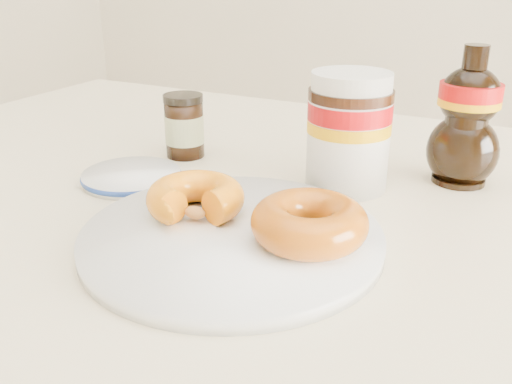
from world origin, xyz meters
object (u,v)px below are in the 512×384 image
at_px(dining_table, 316,284).
at_px(plate, 232,237).
at_px(donut_bitten, 196,198).
at_px(blue_rim_saucer, 132,176).
at_px(syrup_bottle, 467,116).
at_px(dark_jar, 184,126).
at_px(nutella_jar, 349,127).
at_px(donut_whole, 309,222).

height_order(dining_table, plate, plate).
xyz_separation_m(donut_bitten, blue_rim_saucer, (-0.14, 0.07, -0.02)).
relative_size(donut_bitten, syrup_bottle, 0.60).
relative_size(syrup_bottle, dark_jar, 1.92).
xyz_separation_m(plate, donut_bitten, (-0.05, 0.02, 0.02)).
xyz_separation_m(dining_table, blue_rim_saucer, (-0.24, -0.01, 0.09)).
distance_m(dining_table, blue_rim_saucer, 0.25).
relative_size(donut_bitten, dark_jar, 1.16).
bearing_deg(nutella_jar, dining_table, -87.90).
bearing_deg(syrup_bottle, blue_rim_saucer, -152.97).
bearing_deg(plate, dining_table, 62.20).
relative_size(dining_table, plate, 4.92).
xyz_separation_m(dark_jar, blue_rim_saucer, (-0.00, -0.11, -0.03)).
relative_size(plate, blue_rim_saucer, 2.36).
height_order(nutella_jar, syrup_bottle, syrup_bottle).
height_order(plate, dark_jar, dark_jar).
xyz_separation_m(dining_table, plate, (-0.05, -0.10, 0.09)).
distance_m(nutella_jar, blue_rim_saucer, 0.26).
height_order(donut_whole, dark_jar, dark_jar).
height_order(plate, donut_whole, donut_whole).
height_order(dark_jar, blue_rim_saucer, dark_jar).
bearing_deg(nutella_jar, dark_jar, 178.03).
xyz_separation_m(donut_bitten, syrup_bottle, (0.21, 0.25, 0.05)).
relative_size(syrup_bottle, blue_rim_saucer, 1.35).
bearing_deg(blue_rim_saucer, syrup_bottle, 27.03).
xyz_separation_m(plate, blue_rim_saucer, (-0.19, 0.09, -0.00)).
xyz_separation_m(plate, syrup_bottle, (0.16, 0.27, 0.07)).
bearing_deg(syrup_bottle, nutella_jar, -146.64).
distance_m(donut_bitten, nutella_jar, 0.20).
xyz_separation_m(dining_table, nutella_jar, (-0.00, 0.09, 0.16)).
xyz_separation_m(donut_bitten, nutella_jar, (0.10, 0.17, 0.04)).
bearing_deg(dining_table, blue_rim_saucer, -177.44).
height_order(dining_table, nutella_jar, nutella_jar).
bearing_deg(dark_jar, donut_bitten, -53.44).
relative_size(donut_whole, syrup_bottle, 0.65).
distance_m(dining_table, syrup_bottle, 0.26).
distance_m(dining_table, dark_jar, 0.28).
distance_m(nutella_jar, dark_jar, 0.23).
height_order(donut_whole, nutella_jar, nutella_jar).
bearing_deg(donut_bitten, dark_jar, 148.65).
bearing_deg(syrup_bottle, plate, -121.71).
xyz_separation_m(donut_whole, syrup_bottle, (0.09, 0.25, 0.05)).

